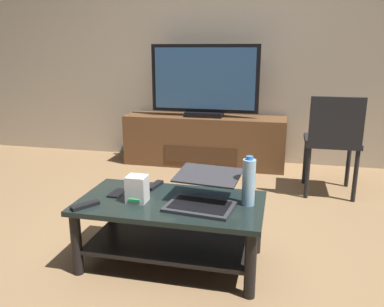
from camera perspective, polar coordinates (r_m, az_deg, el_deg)
The scene contains 12 objects.
ground_plane at distance 2.49m, azimuth -2.11°, elevation -14.73°, with size 7.68×7.68×0.00m, color olive.
back_wall at distance 4.41m, azimuth 5.81°, elevation 17.18°, with size 6.40×0.12×2.80m, color #B2A38C.
coffee_table at distance 2.30m, azimuth -3.10°, elevation -9.77°, with size 1.06×0.57×0.39m.
media_cabinet at distance 4.24m, azimuth 1.82°, elevation 1.90°, with size 1.72×0.42×0.54m.
television at distance 4.12m, azimuth 1.84°, elevation 10.38°, with size 1.14×0.20×0.75m.
dining_chair at distance 3.48m, azimuth 19.92°, elevation 2.09°, with size 0.44×0.44×0.87m.
laptop at distance 2.18m, azimuth 1.69°, elevation -5.84°, with size 0.41×0.44×0.17m.
router_box at distance 2.23m, azimuth -8.03°, elevation -5.15°, with size 0.11×0.10×0.15m.
water_bottle_near at distance 2.17m, azimuth 8.30°, elevation -4.14°, with size 0.07×0.07×0.28m.
cell_phone at distance 2.39m, azimuth -10.88°, elevation -5.72°, with size 0.07×0.14×0.01m, color black.
tv_remote at distance 2.24m, azimuth -15.38°, elevation -7.35°, with size 0.04×0.16×0.02m, color black.
soundbar_remote at distance 2.47m, azimuth -5.47°, elevation -4.66°, with size 0.04×0.16×0.02m, color black.
Camera 1 is at (0.57, -2.08, 1.24)m, focal length 36.41 mm.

